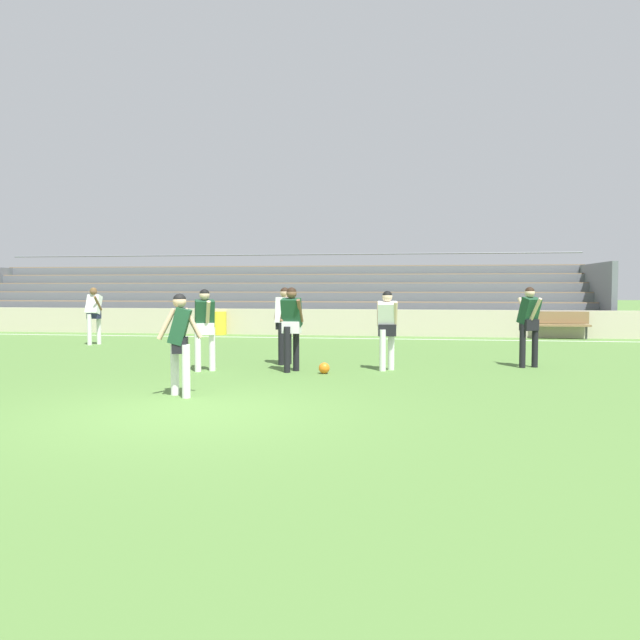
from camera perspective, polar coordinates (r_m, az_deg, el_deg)
The scene contains 14 objects.
ground_plane at distance 8.85m, azimuth -11.70°, elevation -8.20°, with size 160.00×160.00×0.00m, color #517A38.
field_line_sideline at distance 21.00m, azimuth 0.29°, elevation -1.66°, with size 44.00×0.12×0.01m, color white.
sideline_wall at distance 22.20m, azimuth 0.75°, elevation -0.21°, with size 48.00×0.16×0.93m, color beige.
bleacher_stand at distance 25.63m, azimuth -4.90°, elevation 2.29°, with size 25.74×4.74×3.19m.
bench_far_left at distance 22.18m, azimuth 21.15°, elevation -0.20°, with size 1.80×0.40×0.90m.
trash_bin at distance 22.76m, azimuth -9.22°, elevation -0.29°, with size 0.55×0.55×0.84m, color yellow.
player_white_deep_cover at distance 12.86m, azimuth 6.14°, elevation -0.31°, with size 0.44×0.43×1.64m.
player_dark_pressing_high at distance 12.60m, azimuth -2.61°, elevation -0.13°, with size 0.47×0.51×1.71m.
player_dark_trailing_run at distance 13.98m, azimuth 18.55°, elevation 0.05°, with size 0.52×0.67×1.72m.
player_dark_overlapping at distance 9.98m, azimuth -12.66°, elevation -1.41°, with size 0.63×0.46×1.61m.
player_white_wide_right at distance 13.79m, azimuth -3.23°, elevation 0.14°, with size 0.49×0.38×1.71m.
player_dark_on_ball at distance 12.88m, azimuth -10.47°, elevation -0.22°, with size 0.49×0.65×1.67m.
player_white_wide_left at distance 19.73m, azimuth -19.94°, elevation 0.82°, with size 0.46×0.59×1.71m.
soccer_ball at distance 12.40m, azimuth 0.39°, elevation -4.41°, with size 0.22×0.22×0.22m, color orange.
Camera 1 is at (3.03, -8.14, 1.71)m, focal length 35.06 mm.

